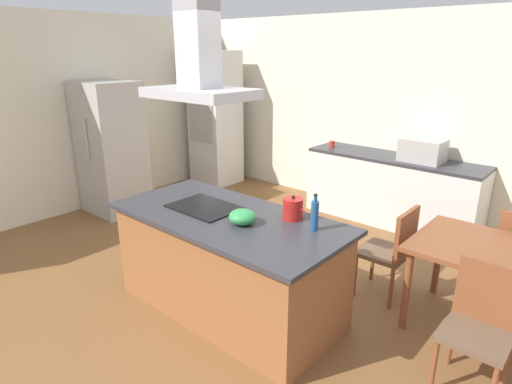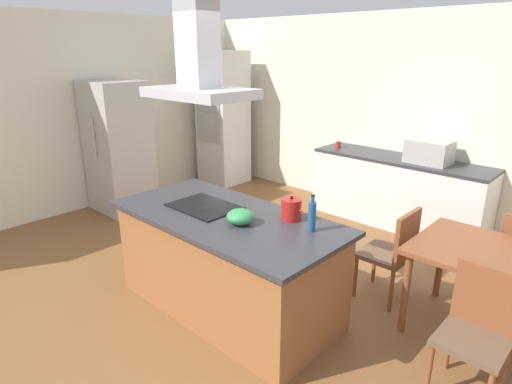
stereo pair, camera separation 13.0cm
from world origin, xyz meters
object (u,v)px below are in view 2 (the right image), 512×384
Objects in this scene: refrigerator at (119,147)px; chair_at_left_end at (394,250)px; cooktop at (204,206)px; wall_oven_stack at (223,119)px; dining_table at (510,268)px; countertop_microwave at (429,152)px; olive_oil_bottle at (312,216)px; tea_kettle at (291,209)px; chair_facing_island at (478,325)px; range_hood at (198,66)px; coffee_mug_red at (338,145)px; mixing_bowl at (240,217)px.

chair_at_left_end is at bearing 5.88° from refrigerator.
wall_oven_stack is at bearing 134.71° from cooktop.
refrigerator is 4.92m from dining_table.
countertop_microwave is 2.26m from dining_table.
olive_oil_bottle is 0.33× the size of chair_at_left_end.
chair_at_left_end is (0.54, 0.82, -0.48)m from tea_kettle.
chair_facing_island is (1.46, 0.16, -0.48)m from tea_kettle.
wall_oven_stack is 2.47× the size of chair_at_left_end.
range_hood is at bearing -45.29° from wall_oven_stack.
coffee_mug_red is 0.10× the size of range_hood.
coffee_mug_red is 3.10m from refrigerator.
mixing_bowl is at bearing -151.20° from olive_oil_bottle.
wall_oven_stack is 5.32m from chair_facing_island.
mixing_bowl is 2.95m from countertop_microwave.
refrigerator reaches higher than olive_oil_bottle.
wall_oven_stack is at bearing 87.63° from refrigerator.
range_hood is (0.44, -2.83, 1.16)m from coffee_mug_red.
cooktop is 0.67× the size of range_hood.
olive_oil_bottle reaches higher than dining_table.
countertop_microwave is at bearing 88.22° from tea_kettle.
chair_at_left_end is (3.90, -1.52, -0.59)m from wall_oven_stack.
cooktop is 2.48m from dining_table.
refrigerator reaches higher than chair_facing_island.
chair_facing_island is at bearing -60.35° from countertop_microwave.
cooktop is 1.20m from range_hood.
coffee_mug_red is 3.57m from chair_facing_island.
wall_oven_stack is 5.07m from dining_table.
coffee_mug_red is at bearing 43.00° from refrigerator.
coffee_mug_red is 3.15m from dining_table.
olive_oil_bottle is 1.54m from dining_table.
refrigerator is at bearing 165.12° from range_hood.
refrigerator is at bearing 173.13° from tea_kettle.
coffee_mug_red is at bearing 118.91° from olive_oil_bottle.
wall_oven_stack reaches higher than mixing_bowl.
chair_facing_island is at bearing -90.00° from dining_table.
mixing_bowl is at bearing -145.23° from dining_table.
tea_kettle is 0.43m from mixing_bowl.
chair_facing_island is (2.63, -2.37, -0.44)m from coffee_mug_red.
wall_oven_stack reaches higher than coffee_mug_red.
refrigerator reaches higher than countertop_microwave.
coffee_mug_red is at bearing 4.77° from wall_oven_stack.
wall_oven_stack is at bearing 134.71° from range_hood.
range_hood is at bearing -138.67° from chair_at_left_end.
chair_facing_island is (4.82, -2.18, -0.59)m from wall_oven_stack.
mixing_bowl is 3.29m from refrigerator.
wall_oven_stack is at bearing 146.24° from olive_oil_bottle.
chair_facing_island is 2.75m from range_hood.
chair_facing_island is (2.20, 0.46, -0.40)m from cooktop.
chair_facing_island is 1.13m from chair_at_left_end.
chair_facing_island is (-0.00, -0.67, -0.16)m from dining_table.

